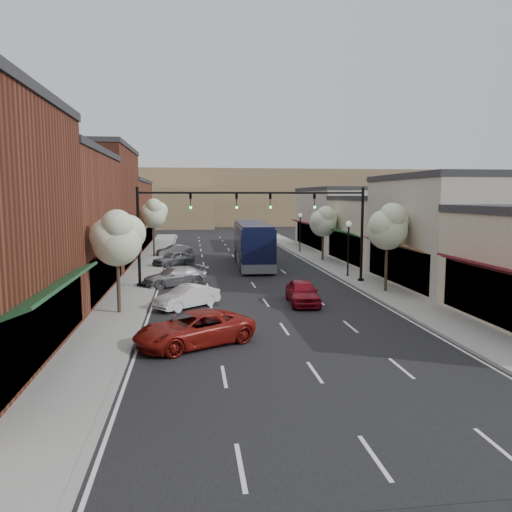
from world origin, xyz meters
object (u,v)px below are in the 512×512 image
object	(u,v)px
parked_car_b	(187,297)
parked_car_c	(175,276)
signal_mast_right	(331,220)
red_hatchback	(302,292)
tree_left_far	(154,213)
parked_car_d	(174,259)
tree_left_near	(118,237)
parked_car_e	(174,251)
coach_bus	(253,244)
lamp_post_near	(348,239)
signal_mast_left	(173,221)
tree_right_far	(324,221)
parked_car_a	(194,329)
tree_right_near	(388,226)
lamp_post_far	(300,226)

from	to	relation	value
parked_car_b	parked_car_c	bearing A→B (deg)	148.72
signal_mast_right	red_hatchback	size ratio (longest dim) A/B	1.94
tree_left_far	parked_car_d	bearing A→B (deg)	-72.98
tree_left_near	tree_left_far	distance (m)	26.00
parked_car_e	parked_car_c	bearing A→B (deg)	-17.65
coach_bus	parked_car_c	world-z (taller)	coach_bus
coach_bus	parked_car_c	distance (m)	11.86
lamp_post_near	parked_car_d	bearing A→B (deg)	149.35
tree_left_near	coach_bus	xyz separation A→B (m)	(9.42, 18.11, -2.19)
signal_mast_left	parked_car_c	distance (m)	3.96
tree_right_far	tree_left_far	distance (m)	17.66
red_hatchback	signal_mast_right	bearing A→B (deg)	65.36
signal_mast_right	parked_car_d	xyz separation A→B (m)	(-11.66, 10.70, -3.93)
coach_bus	parked_car_d	size ratio (longest dim) A/B	3.21
tree_right_far	tree_left_near	bearing A→B (deg)	-129.69
parked_car_e	parked_car_a	bearing A→B (deg)	-16.23
tree_right_far	parked_car_e	bearing A→B (deg)	156.82
tree_right_near	red_hatchback	world-z (taller)	tree_right_near
coach_bus	signal_mast_right	bearing A→B (deg)	-63.85
tree_left_near	red_hatchback	xyz separation A→B (m)	(10.36, 1.45, -3.50)
tree_left_far	parked_car_a	size ratio (longest dim) A/B	1.18
tree_right_near	parked_car_b	bearing A→B (deg)	-168.21
tree_right_near	tree_left_near	bearing A→B (deg)	-166.45
parked_car_a	parked_car_c	world-z (taller)	parked_car_a
parked_car_e	signal_mast_right	bearing A→B (deg)	13.49
tree_left_far	parked_car_b	size ratio (longest dim) A/B	1.56
tree_right_far	parked_car_e	distance (m)	16.18
tree_right_far	lamp_post_near	distance (m)	9.51
tree_right_far	parked_car_e	xyz separation A→B (m)	(-14.55, 6.23, -3.38)
lamp_post_far	red_hatchback	distance (m)	27.31
tree_left_near	lamp_post_far	size ratio (longest dim) A/B	1.28
tree_right_near	parked_car_c	world-z (taller)	tree_right_near
red_hatchback	parked_car_b	size ratio (longest dim) A/B	1.08
signal_mast_left	lamp_post_far	xyz separation A→B (m)	(13.42, 20.00, -1.62)
signal_mast_left	parked_car_b	world-z (taller)	signal_mast_left
tree_left_far	parked_car_e	bearing A→B (deg)	6.37
tree_left_far	lamp_post_near	distance (m)	22.33
tree_right_far	tree_left_near	distance (m)	25.99
tree_left_far	lamp_post_far	world-z (taller)	tree_left_far
tree_left_far	parked_car_c	xyz separation A→B (m)	(2.64, -17.53, -3.92)
red_hatchback	parked_car_d	distance (m)	19.13
tree_right_near	parked_car_d	bearing A→B (deg)	134.27
coach_bus	red_hatchback	size ratio (longest dim) A/B	3.06
tree_right_far	red_hatchback	xyz separation A→B (m)	(-6.24, -18.55, -3.27)
parked_car_b	parked_car_e	world-z (taller)	parked_car_b
lamp_post_far	parked_car_b	world-z (taller)	lamp_post_far
signal_mast_left	parked_car_b	distance (m)	7.91
lamp_post_near	parked_car_c	size ratio (longest dim) A/B	0.94
tree_left_near	parked_car_c	xyz separation A→B (m)	(2.64, 8.47, -3.54)
parked_car_c	tree_left_near	bearing A→B (deg)	-44.11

